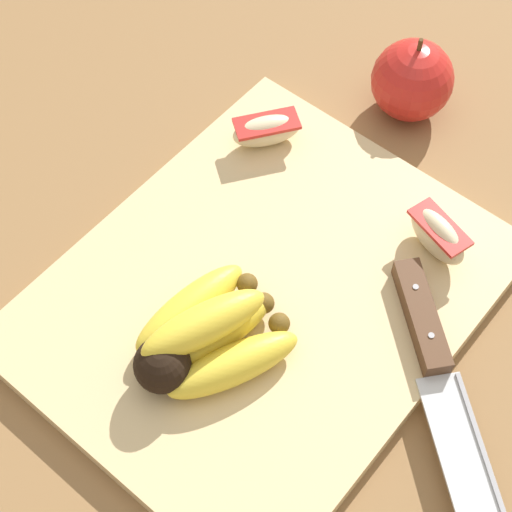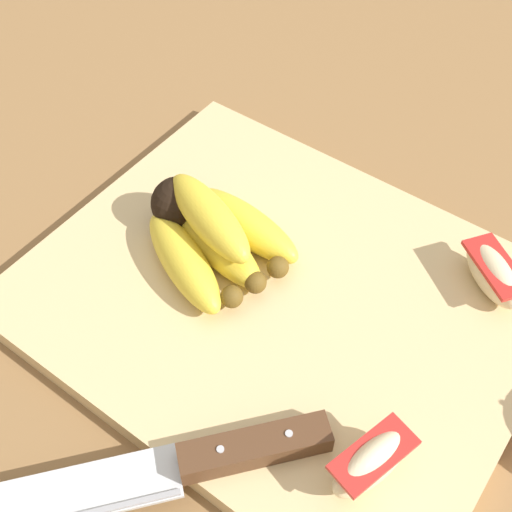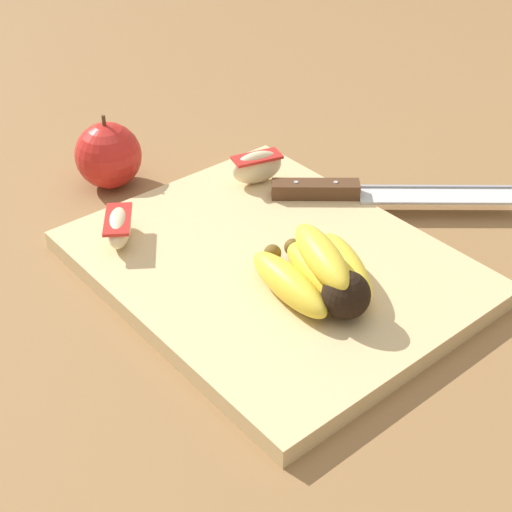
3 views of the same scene
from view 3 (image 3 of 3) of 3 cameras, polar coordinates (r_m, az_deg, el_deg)
name	(u,v)px [view 3 (image 3 of 3)]	position (r m, az deg, el deg)	size (l,w,h in m)	color
ground_plane	(266,277)	(0.77, 0.74, -1.62)	(6.00, 6.00, 0.00)	olive
cutting_board	(271,266)	(0.77, 1.15, -0.73)	(0.38, 0.31, 0.02)	#DBBC84
banana_bunch	(322,274)	(0.71, 5.00, -1.38)	(0.13, 0.12, 0.06)	black
chefs_knife	(358,191)	(0.87, 7.73, 4.89)	(0.20, 0.23, 0.02)	silver
apple_wedge_near	(119,227)	(0.79, -10.38, 2.21)	(0.07, 0.06, 0.03)	beige
apple_wedge_middle	(257,167)	(0.88, 0.08, 6.80)	(0.04, 0.07, 0.04)	beige
whole_apple	(108,155)	(0.92, -11.14, 7.49)	(0.08, 0.08, 0.09)	red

